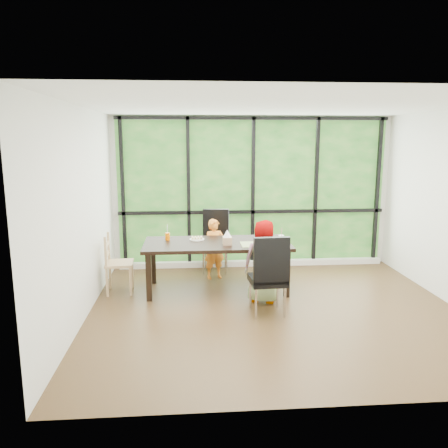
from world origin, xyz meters
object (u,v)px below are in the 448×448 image
Objects in this scene: chair_interior_leather at (268,274)px; plate_near at (258,245)px; plate_far at (197,239)px; chair_window_leather at (215,241)px; orange_cup at (168,237)px; chair_end_beech at (119,263)px; green_cup at (281,242)px; tissue_box at (227,241)px; dining_table at (217,266)px; white_mug at (281,238)px; child_older at (265,261)px; child_toddler at (215,249)px.

plate_near is at bearing -92.36° from chair_interior_leather.
chair_window_leather is at bearing 66.86° from plate_far.
chair_interior_leather is at bearing -41.57° from orange_cup.
plate_near reaches higher than plate_far.
plate_far is at bearing -83.65° from chair_end_beech.
orange_cup is 1.75m from green_cup.
tissue_box is (0.44, -0.36, 0.05)m from plate_far.
orange_cup is (-0.45, 0.01, 0.05)m from plate_far.
chair_interior_leather is (0.58, -1.96, 0.00)m from chair_window_leather.
chair_end_beech is (-1.47, 0.00, 0.08)m from dining_table.
green_cup is (0.32, 0.69, 0.28)m from chair_interior_leather.
orange_cup is 0.97m from tissue_box.
white_mug is (0.99, 0.03, 0.42)m from dining_table.
dining_table is at bearing -33.29° from plate_far.
chair_window_leather is 1.58m from green_cup.
white_mug is (1.75, -0.18, -0.01)m from orange_cup.
chair_end_beech is 6.70× the size of tissue_box.
chair_end_beech is 7.90× the size of orange_cup.
white_mug reaches higher than plate_near.
chair_interior_leather is 0.91× the size of child_older.
child_toddler is at bearing -41.25° from child_older.
child_toddler is 0.57m from plate_far.
child_toddler is at bearing -70.95° from chair_end_beech.
tissue_box is at bearing -76.74° from chair_window_leather.
chair_end_beech is (-1.50, -0.96, -0.09)m from chair_window_leather.
chair_interior_leather reaches higher than tissue_box.
plate_near is at bearing -60.51° from child_older.
tissue_box is at bearing 169.46° from green_cup.
orange_cup is at bearing 178.53° from plate_far.
chair_end_beech is 3.51× the size of plate_near.
child_older reaches higher than plate_near.
dining_table is at bearing -84.28° from chair_window_leather.
plate_far is at bearing -19.06° from child_older.
plate_near is (0.57, -1.21, 0.22)m from chair_window_leather.
chair_window_leather reaches higher than chair_end_beech.
tissue_box reaches higher than plate_far.
chair_end_beech is at bearing 172.72° from green_cup.
dining_table is at bearing -108.22° from child_toddler.
chair_end_beech is 0.83m from orange_cup.
white_mug reaches higher than dining_table.
green_cup is (2.39, -0.31, 0.37)m from chair_end_beech.
plate_near is (-0.06, 0.31, 0.17)m from child_older.
tissue_box is at bearing -22.28° from orange_cup.
plate_far is 1.75× the size of green_cup.
dining_table is at bearing -15.46° from orange_cup.
green_cup is 1.51× the size of white_mug.
green_cup is at bearing -101.80° from white_mug.
chair_window_leather reaches higher than white_mug.
orange_cup is at bearing -9.22° from child_older.
green_cup is at bearing -47.40° from chair_window_leather.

